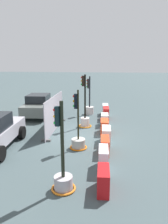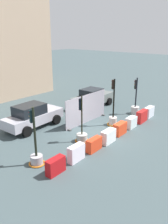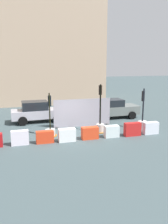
{
  "view_description": "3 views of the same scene",
  "coord_description": "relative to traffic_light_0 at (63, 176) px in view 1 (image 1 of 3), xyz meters",
  "views": [
    {
      "loc": [
        -11.61,
        -1.25,
        4.36
      ],
      "look_at": [
        0.55,
        0.09,
        1.31
      ],
      "focal_mm": 34.4,
      "sensor_mm": 36.0,
      "label": 1
    },
    {
      "loc": [
        -11.69,
        -8.48,
        6.46
      ],
      "look_at": [
        -1.09,
        0.46,
        1.7
      ],
      "focal_mm": 37.33,
      "sensor_mm": 36.0,
      "label": 2
    },
    {
      "loc": [
        -3.3,
        -15.31,
        4.94
      ],
      "look_at": [
        0.68,
        0.17,
        1.53
      ],
      "focal_mm": 38.01,
      "sensor_mm": 36.0,
      "label": 3
    }
  ],
  "objects": [
    {
      "name": "ground_plane",
      "position": [
        5.22,
        -0.17,
        -0.52
      ],
      "size": [
        120.0,
        120.0,
        0.0
      ],
      "primitive_type": "plane",
      "color": "#3F4F52"
    },
    {
      "name": "construction_barrier_2",
      "position": [
        3.06,
        -1.37,
        -0.14
      ],
      "size": [
        1.09,
        0.42,
        0.76
      ],
      "color": "red",
      "rests_on": "ground_plane"
    },
    {
      "name": "site_fence_panel",
      "position": [
        6.24,
        1.82,
        0.51
      ],
      "size": [
        4.46,
        0.5,
        2.15
      ],
      "color": "#9B96A2",
      "rests_on": "ground_plane"
    },
    {
      "name": "construction_barrier_4",
      "position": [
        5.97,
        -1.3,
        -0.13
      ],
      "size": [
        1.09,
        0.49,
        0.8
      ],
      "color": "red",
      "rests_on": "ground_plane"
    },
    {
      "name": "car_grey_saloon",
      "position": [
        9.59,
        3.89,
        0.3
      ],
      "size": [
        4.49,
        2.3,
        1.68
      ],
      "color": "slate",
      "rests_on": "ground_plane"
    },
    {
      "name": "construction_barrier_7",
      "position": [
        10.36,
        -1.28,
        -0.1
      ],
      "size": [
        1.07,
        0.47,
        0.84
      ],
      "color": "silver",
      "rests_on": "ground_plane"
    },
    {
      "name": "construction_barrier_0",
      "position": [
        0.06,
        -1.36,
        -0.12
      ],
      "size": [
        1.03,
        0.43,
        0.81
      ],
      "color": "#B11317",
      "rests_on": "ground_plane"
    },
    {
      "name": "construction_barrier_5",
      "position": [
        7.47,
        -1.28,
        -0.13
      ],
      "size": [
        0.98,
        0.5,
        0.78
      ],
      "color": "silver",
      "rests_on": "ground_plane"
    },
    {
      "name": "traffic_light_1",
      "position": [
        3.54,
        -0.03,
        -0.08
      ],
      "size": [
        0.86,
        0.86,
        2.94
      ],
      "color": "#ABA9A2",
      "rests_on": "ground_plane"
    },
    {
      "name": "construction_barrier_1",
      "position": [
        1.57,
        -1.33,
        -0.08
      ],
      "size": [
        1.04,
        0.41,
        0.89
      ],
      "color": "white",
      "rests_on": "ground_plane"
    },
    {
      "name": "construction_barrier_3",
      "position": [
        4.43,
        -1.41,
        -0.11
      ],
      "size": [
        1.09,
        0.48,
        0.83
      ],
      "color": "white",
      "rests_on": "ground_plane"
    },
    {
      "name": "traffic_light_3",
      "position": [
        10.39,
        -0.01,
        0.07
      ],
      "size": [
        0.67,
        0.67,
        3.03
      ],
      "color": "silver",
      "rests_on": "ground_plane"
    },
    {
      "name": "traffic_light_0",
      "position": [
        0.0,
        0.0,
        0.0
      ],
      "size": [
        0.84,
        0.84,
        3.09
      ],
      "color": "#ACA5AE",
      "rests_on": "ground_plane"
    },
    {
      "name": "construction_barrier_6",
      "position": [
        8.94,
        -1.36,
        -0.07
      ],
      "size": [
        1.15,
        0.43,
        0.9
      ],
      "color": "red",
      "rests_on": "ground_plane"
    },
    {
      "name": "traffic_light_2",
      "position": [
        7.08,
        0.01,
        0.11
      ],
      "size": [
        0.86,
        0.86,
        3.41
      ],
      "color": "beige",
      "rests_on": "ground_plane"
    }
  ]
}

